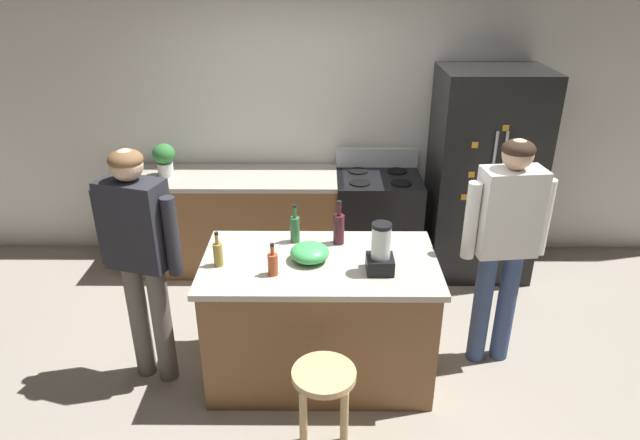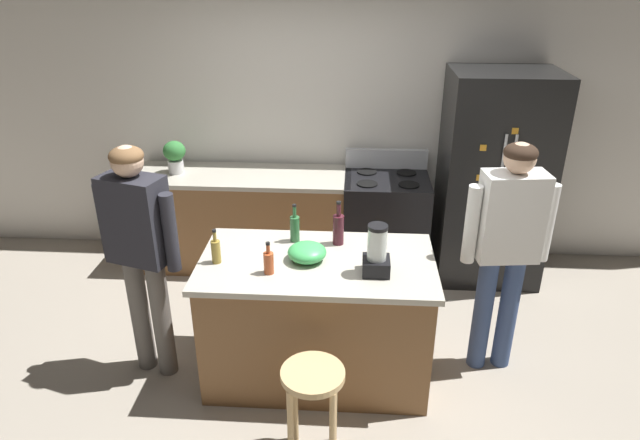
# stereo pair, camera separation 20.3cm
# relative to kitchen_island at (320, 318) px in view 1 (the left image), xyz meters

# --- Properties ---
(ground_plane) EXTENTS (14.00, 14.00, 0.00)m
(ground_plane) POSITION_rel_kitchen_island_xyz_m (0.00, 0.00, -0.46)
(ground_plane) COLOR #9E9384
(back_wall) EXTENTS (8.00, 0.10, 2.70)m
(back_wall) POSITION_rel_kitchen_island_xyz_m (0.00, 1.95, 0.89)
(back_wall) COLOR silver
(back_wall) RESTS_ON ground_plane
(kitchen_island) EXTENTS (1.54, 0.86, 0.91)m
(kitchen_island) POSITION_rel_kitchen_island_xyz_m (0.00, 0.00, 0.00)
(kitchen_island) COLOR brown
(kitchen_island) RESTS_ON ground_plane
(back_counter_run) EXTENTS (2.00, 0.64, 0.91)m
(back_counter_run) POSITION_rel_kitchen_island_xyz_m (-0.80, 1.55, -0.00)
(back_counter_run) COLOR brown
(back_counter_run) RESTS_ON ground_plane
(refrigerator) EXTENTS (0.90, 0.73, 1.87)m
(refrigerator) POSITION_rel_kitchen_island_xyz_m (1.45, 1.50, 0.48)
(refrigerator) COLOR black
(refrigerator) RESTS_ON ground_plane
(stove_range) EXTENTS (0.76, 0.65, 1.09)m
(stove_range) POSITION_rel_kitchen_island_xyz_m (0.52, 1.52, 0.01)
(stove_range) COLOR black
(stove_range) RESTS_ON ground_plane
(person_by_island_left) EXTENTS (0.59, 0.33, 1.68)m
(person_by_island_left) POSITION_rel_kitchen_island_xyz_m (-1.15, -0.04, 0.56)
(person_by_island_left) COLOR #66605B
(person_by_island_left) RESTS_ON ground_plane
(person_by_sink_right) EXTENTS (0.60, 0.26, 1.68)m
(person_by_sink_right) POSITION_rel_kitchen_island_xyz_m (1.24, 0.17, 0.56)
(person_by_sink_right) COLOR #384C7A
(person_by_sink_right) RESTS_ON ground_plane
(bar_stool) EXTENTS (0.36, 0.36, 0.64)m
(bar_stool) POSITION_rel_kitchen_island_xyz_m (0.03, -0.76, 0.04)
(bar_stool) COLOR tan
(bar_stool) RESTS_ON ground_plane
(potted_plant) EXTENTS (0.20, 0.20, 0.30)m
(potted_plant) POSITION_rel_kitchen_island_xyz_m (-1.40, 1.55, 0.63)
(potted_plant) COLOR silver
(potted_plant) RESTS_ON back_counter_run
(blender_appliance) EXTENTS (0.17, 0.17, 0.33)m
(blender_appliance) POSITION_rel_kitchen_island_xyz_m (0.38, -0.13, 0.59)
(blender_appliance) COLOR black
(blender_appliance) RESTS_ON kitchen_island
(bottle_cooking_sauce) EXTENTS (0.06, 0.06, 0.22)m
(bottle_cooking_sauce) POSITION_rel_kitchen_island_xyz_m (-0.29, -0.18, 0.53)
(bottle_cooking_sauce) COLOR #B24C26
(bottle_cooking_sauce) RESTS_ON kitchen_island
(bottle_wine) EXTENTS (0.08, 0.08, 0.32)m
(bottle_wine) POSITION_rel_kitchen_island_xyz_m (0.13, 0.25, 0.57)
(bottle_wine) COLOR #471923
(bottle_wine) RESTS_ON kitchen_island
(bottle_vinegar) EXTENTS (0.06, 0.06, 0.24)m
(bottle_vinegar) POSITION_rel_kitchen_island_xyz_m (-0.65, -0.07, 0.54)
(bottle_vinegar) COLOR olive
(bottle_vinegar) RESTS_ON kitchen_island
(bottle_olive_oil) EXTENTS (0.07, 0.07, 0.28)m
(bottle_olive_oil) POSITION_rel_kitchen_island_xyz_m (-0.17, 0.27, 0.55)
(bottle_olive_oil) COLOR #2D6638
(bottle_olive_oil) RESTS_ON kitchen_island
(mixing_bowl) EXTENTS (0.25, 0.25, 0.11)m
(mixing_bowl) POSITION_rel_kitchen_island_xyz_m (-0.06, 0.00, 0.51)
(mixing_bowl) COLOR #3FB259
(mixing_bowl) RESTS_ON kitchen_island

